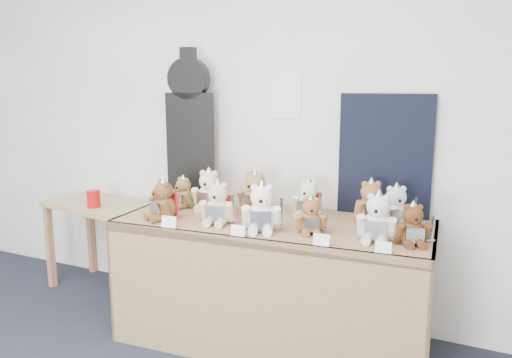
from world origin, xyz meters
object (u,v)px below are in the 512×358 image
at_px(teddy_front_centre, 262,210).
at_px(teddy_back_far_left, 183,194).
at_px(teddy_front_far_left, 163,202).
at_px(side_table, 100,218).
at_px(teddy_front_left, 218,205).
at_px(teddy_back_centre_right, 308,200).
at_px(teddy_back_end, 396,208).
at_px(teddy_front_right, 311,217).
at_px(red_cup, 94,199).
at_px(teddy_back_left, 209,192).
at_px(teddy_front_end, 413,226).
at_px(teddy_back_centre_left, 254,194).
at_px(teddy_front_far_right, 378,220).
at_px(teddy_back_right, 371,203).
at_px(guitar_case, 190,127).
at_px(display_table, 269,250).

distance_m(teddy_front_centre, teddy_back_far_left, 0.78).
bearing_deg(teddy_front_far_left, side_table, -178.02).
xyz_separation_m(teddy_front_left, teddy_back_centre_right, (0.44, 0.39, -0.01)).
bearing_deg(teddy_back_end, teddy_back_centre_right, 153.27).
bearing_deg(teddy_front_right, side_table, 146.90).
bearing_deg(red_cup, teddy_back_left, 2.02).
distance_m(teddy_front_end, teddy_back_centre_left, 1.07).
distance_m(teddy_front_end, teddy_back_far_left, 1.56).
xyz_separation_m(teddy_front_centre, teddy_back_end, (0.68, 0.42, -0.01)).
height_order(red_cup, teddy_front_right, teddy_front_right).
distance_m(teddy_front_left, teddy_back_far_left, 0.49).
relative_size(red_cup, teddy_front_far_right, 0.45).
bearing_deg(teddy_front_left, teddy_back_end, 10.23).
bearing_deg(teddy_front_end, teddy_back_end, 89.84).
bearing_deg(teddy_front_centre, teddy_front_right, -4.05).
height_order(teddy_front_left, teddy_back_end, teddy_front_left).
height_order(red_cup, teddy_back_centre_right, teddy_back_centre_right).
bearing_deg(teddy_back_left, teddy_back_right, -1.42).
relative_size(teddy_front_end, teddy_back_right, 0.85).
bearing_deg(teddy_front_left, side_table, 152.78).
height_order(teddy_back_right, teddy_back_far_left, teddy_back_right).
bearing_deg(teddy_front_centre, red_cup, 150.94).
xyz_separation_m(teddy_front_end, teddy_back_end, (-0.14, 0.32, 0.01)).
bearing_deg(teddy_front_right, guitar_case, 134.72).
xyz_separation_m(teddy_front_far_left, teddy_front_end, (1.48, 0.15, -0.01)).
height_order(display_table, teddy_front_end, teddy_front_end).
relative_size(display_table, teddy_back_left, 6.42).
bearing_deg(red_cup, side_table, 119.09).
bearing_deg(teddy_front_centre, teddy_back_left, 131.32).
relative_size(teddy_back_centre_right, teddy_back_far_left, 1.12).
relative_size(teddy_front_left, teddy_front_end, 1.16).
distance_m(display_table, teddy_back_centre_left, 0.40).
relative_size(display_table, side_table, 2.13).
xyz_separation_m(teddy_back_centre_left, teddy_back_end, (0.90, 0.07, -0.01)).
height_order(teddy_back_left, teddy_back_end, teddy_back_left).
relative_size(teddy_back_centre_left, teddy_back_end, 1.11).
xyz_separation_m(teddy_back_centre_right, teddy_back_right, (0.39, 0.03, 0.01)).
relative_size(teddy_front_far_left, teddy_back_centre_right, 1.06).
distance_m(teddy_front_centre, teddy_back_centre_left, 0.41).
height_order(red_cup, teddy_front_centre, teddy_front_centre).
height_order(teddy_front_right, teddy_front_end, teddy_front_end).
height_order(teddy_front_far_left, teddy_back_left, teddy_back_left).
xyz_separation_m(teddy_front_far_left, teddy_front_right, (0.93, 0.12, -0.02)).
distance_m(side_table, teddy_back_centre_right, 1.75).
distance_m(teddy_back_left, teddy_back_far_left, 0.20).
relative_size(red_cup, teddy_back_right, 0.45).
bearing_deg(teddy_front_centre, guitar_case, 128.52).
bearing_deg(teddy_front_far_right, teddy_back_far_left, 170.73).
xyz_separation_m(side_table, teddy_front_end, (2.41, -0.29, 0.31)).
distance_m(teddy_front_left, teddy_back_left, 0.35).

